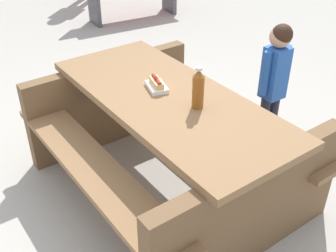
# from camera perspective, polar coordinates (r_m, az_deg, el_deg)

# --- Properties ---
(ground_plane) EXTENTS (30.00, 30.00, 0.00)m
(ground_plane) POSITION_cam_1_polar(r_m,az_deg,el_deg) (3.08, -0.00, -8.22)
(ground_plane) COLOR #B7B2A8
(ground_plane) RESTS_ON ground
(picnic_table) EXTENTS (1.83, 1.44, 0.75)m
(picnic_table) POSITION_cam_1_polar(r_m,az_deg,el_deg) (2.81, -0.00, -1.37)
(picnic_table) COLOR olive
(picnic_table) RESTS_ON ground
(soda_bottle) EXTENTS (0.07, 0.07, 0.26)m
(soda_bottle) POSITION_cam_1_polar(r_m,az_deg,el_deg) (2.48, 4.13, 5.04)
(soda_bottle) COLOR brown
(soda_bottle) RESTS_ON picnic_table
(hotdog_tray) EXTENTS (0.21, 0.16, 0.08)m
(hotdog_tray) POSITION_cam_1_polar(r_m,az_deg,el_deg) (2.72, -1.61, 5.62)
(hotdog_tray) COLOR white
(hotdog_tray) RESTS_ON picnic_table
(child_in_coat) EXTENTS (0.17, 0.26, 1.05)m
(child_in_coat) POSITION_cam_1_polar(r_m,az_deg,el_deg) (3.22, 14.37, 6.96)
(child_in_coat) COLOR #262633
(child_in_coat) RESTS_ON ground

